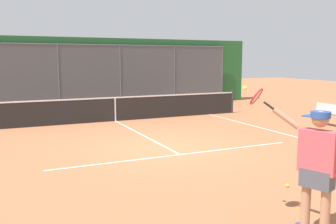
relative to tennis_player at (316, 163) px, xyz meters
The scene contains 7 objects.
ground_plane 5.63m from the tennis_player, 92.90° to the right, with size 60.00×60.00×0.00m, color #A8603D.
court_line_markings 4.54m from the tennis_player, 93.63° to the right, with size 8.68×10.52×0.01m.
fence_backdrop 15.21m from the tennis_player, 91.05° to the right, with size 18.18×1.37×3.49m.
tennis_net 10.51m from the tennis_player, 91.53° to the right, with size 11.15×0.09×1.07m.
tennis_player is the anchor object (origin of this frame).
tennis_ball_by_sideline 2.21m from the tennis_player, 122.49° to the right, with size 0.07×0.07×0.07m, color #CCDB33.
courtside_bench 9.29m from the tennis_player, 139.72° to the right, with size 0.40×1.30×0.84m.
Camera 1 is at (4.17, 9.16, 2.44)m, focal length 39.79 mm.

